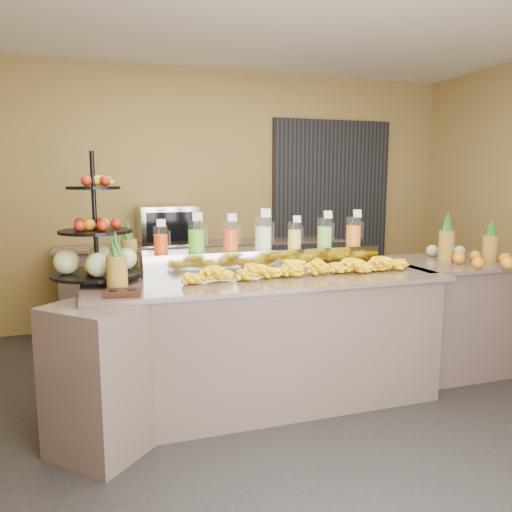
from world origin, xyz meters
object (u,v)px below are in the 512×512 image
pitcher_tray (263,258)px  right_fruit_pile (475,254)px  banana_heap (299,266)px  oven_warmer (167,225)px  fruit_stand (102,248)px  condiment_caddy (123,293)px

pitcher_tray → right_fruit_pile: 1.73m
banana_heap → right_fruit_pile: size_ratio=3.70×
right_fruit_pile → oven_warmer: bearing=137.0°
banana_heap → right_fruit_pile: (1.54, -0.00, 0.02)m
fruit_stand → right_fruit_pile: 2.89m
condiment_caddy → fruit_stand: bearing=100.8°
condiment_caddy → pitcher_tray: bearing=30.4°
condiment_caddy → right_fruit_pile: right_fruit_pile is taller
condiment_caddy → right_fruit_pile: 2.79m
banana_heap → fruit_stand: 1.36m
pitcher_tray → banana_heap: pitcher_tray is taller
banana_heap → pitcher_tray: bearing=112.0°
condiment_caddy → oven_warmer: bearing=75.5°
oven_warmer → banana_heap: bearing=-75.3°
condiment_caddy → right_fruit_pile: (2.78, 0.27, 0.07)m
banana_heap → fruit_stand: fruit_stand is taller
fruit_stand → oven_warmer: (0.69, 1.81, -0.02)m
fruit_stand → oven_warmer: size_ratio=1.43×
oven_warmer → right_fruit_pile: bearing=-45.8°
fruit_stand → oven_warmer: fruit_stand is taller
right_fruit_pile → oven_warmer: size_ratio=0.81×
pitcher_tray → oven_warmer: bearing=106.5°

